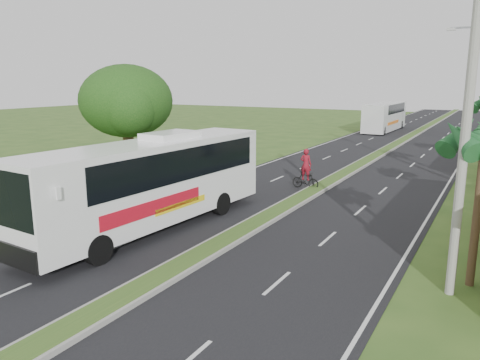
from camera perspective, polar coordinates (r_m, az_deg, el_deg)
The scene contains 10 objects.
ground at distance 17.37m, azimuth -6.15°, elevation -10.07°, with size 180.00×180.00×0.00m, color #32531E.
road_asphalt at distance 34.96m, azimuth 13.25°, elevation 1.03°, with size 14.00×160.00×0.02m, color black.
median_strip at distance 34.94m, azimuth 13.26°, elevation 1.18°, with size 1.20×160.00×0.18m.
lane_edge_left at distance 37.33m, azimuth 3.35°, elevation 2.01°, with size 0.12×160.00×0.01m, color silver.
lane_edge_right at distance 33.77m, azimuth 24.20°, elevation -0.12°, with size 0.12×160.00×0.01m, color silver.
shade_tree at distance 31.59m, azimuth -13.80°, elevation 9.04°, with size 6.30×6.00×7.54m.
utility_pole_a at distance 15.07m, azimuth 26.02°, elevation 7.61°, with size 1.60×0.28×11.00m.
coach_bus_main at distance 20.86m, azimuth -10.58°, elevation 0.25°, with size 3.55×13.22×4.23m.
coach_bus_far at distance 64.18m, azimuth 17.26°, elevation 7.57°, with size 2.90×12.40×3.60m.
motorcyclist at distance 28.75m, azimuth 8.00°, elevation 0.76°, with size 1.74×0.55×2.48m.
Camera 1 is at (9.46, -13.01, 6.54)m, focal length 35.00 mm.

